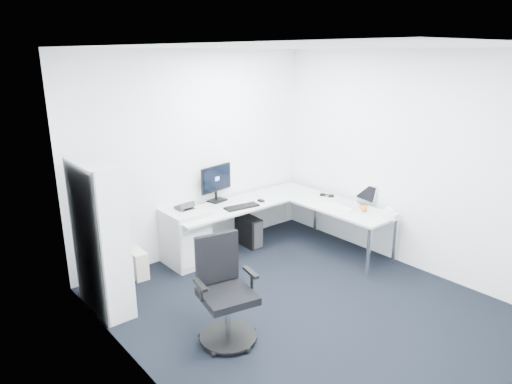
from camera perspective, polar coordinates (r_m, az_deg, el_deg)
ground at (r=5.09m, az=6.51°, el=-14.42°), size 4.20×4.20×0.00m
ceiling at (r=4.35m, az=7.75°, el=17.56°), size 4.20×4.20×0.00m
wall_back at (r=6.11m, az=-7.44°, el=4.64°), size 3.60×0.02×2.70m
wall_left at (r=3.51m, az=-13.57°, el=-5.20°), size 0.02×4.20×2.70m
wall_right at (r=5.95m, az=19.07°, el=3.49°), size 0.02×4.20×2.70m
l_desk at (r=6.19m, az=0.76°, el=-4.89°), size 2.31×1.29×0.67m
drawer_pedestal at (r=6.00m, az=-8.96°, el=-5.53°), size 0.48×0.60×0.73m
bookshelf at (r=5.02m, az=-18.89°, el=-5.44°), size 0.31×0.81×1.62m
task_chair at (r=4.34m, az=-3.60°, el=-12.51°), size 0.68×0.68×1.02m
black_pc_tower at (r=6.52m, az=-0.93°, el=-4.89°), size 0.22×0.44×0.42m
beige_pc_tower at (r=5.85m, az=-14.65°, el=-8.61°), size 0.18×0.37×0.34m
power_strip at (r=7.01m, az=-0.99°, el=-4.97°), size 0.36×0.08×0.04m
monitor at (r=6.27m, az=-4.92°, el=1.12°), size 0.56×0.27×0.52m
black_keyboard at (r=6.06m, az=-1.80°, el=-1.85°), size 0.49×0.23×0.02m
mouse at (r=6.30m, az=0.65°, el=-1.08°), size 0.07×0.10×0.03m
desk_phone at (r=5.91m, az=-8.89°, el=-1.94°), size 0.22×0.22×0.15m
laptop at (r=6.29m, az=12.08°, el=-0.38°), size 0.44×0.43×0.26m
white_keyboard at (r=6.16m, az=10.12°, el=-1.85°), size 0.16×0.45×0.01m
headphones at (r=6.61m, az=8.85°, el=-0.31°), size 0.18×0.22×0.05m
orange_fruit at (r=6.07m, az=13.33°, el=-1.99°), size 0.09×0.09×0.09m
tissue_box at (r=5.91m, az=16.35°, el=-2.78°), size 0.12×0.23×0.08m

